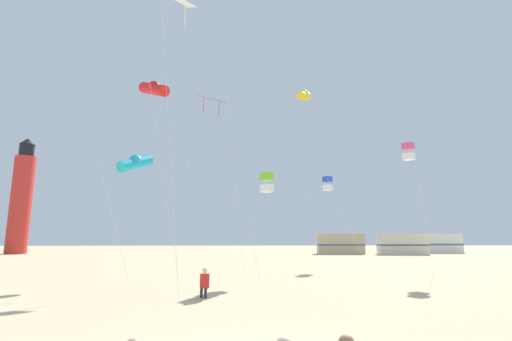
{
  "coord_description": "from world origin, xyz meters",
  "views": [
    {
      "loc": [
        -0.16,
        -6.89,
        2.31
      ],
      "look_at": [
        0.47,
        11.57,
        5.64
      ],
      "focal_mm": 26.06,
      "sensor_mm": 36.0,
      "label": 1
    }
  ],
  "objects_px": {
    "rv_van_tan": "(340,244)",
    "kite_box_rainbow": "(408,152)",
    "kite_diamond_violet": "(220,108)",
    "rv_van_cream": "(402,244)",
    "kite_flyer_standing": "(204,282)",
    "kite_tube_cyan": "(136,163)",
    "kite_tube_scarlet": "(154,89)",
    "kite_box_lime": "(267,183)",
    "kite_diamond_magenta": "(203,105)",
    "kite_diamond_white": "(184,16)",
    "lighthouse_distant": "(21,198)",
    "kite_box_blue": "(328,184)",
    "rv_van_white": "(439,243)",
    "kite_tube_gold": "(304,96)"
  },
  "relations": [
    {
      "from": "kite_diamond_violet",
      "to": "rv_van_white",
      "type": "distance_m",
      "value": 45.23
    },
    {
      "from": "kite_tube_gold",
      "to": "kite_flyer_standing",
      "type": "bearing_deg",
      "value": -114.16
    },
    {
      "from": "lighthouse_distant",
      "to": "kite_diamond_magenta",
      "type": "bearing_deg",
      "value": -44.77
    },
    {
      "from": "kite_flyer_standing",
      "to": "kite_diamond_violet",
      "type": "height_order",
      "value": "kite_diamond_violet"
    },
    {
      "from": "kite_box_blue",
      "to": "lighthouse_distant",
      "type": "xyz_separation_m",
      "value": [
        -39.0,
        24.43,
        1.16
      ]
    },
    {
      "from": "kite_flyer_standing",
      "to": "kite_diamond_white",
      "type": "relative_size",
      "value": 0.08
    },
    {
      "from": "kite_diamond_violet",
      "to": "rv_van_tan",
      "type": "bearing_deg",
      "value": 61.98
    },
    {
      "from": "kite_tube_gold",
      "to": "kite_box_rainbow",
      "type": "bearing_deg",
      "value": -43.01
    },
    {
      "from": "rv_van_white",
      "to": "kite_box_rainbow",
      "type": "bearing_deg",
      "value": -122.91
    },
    {
      "from": "kite_diamond_magenta",
      "to": "kite_diamond_violet",
      "type": "xyz_separation_m",
      "value": [
        1.39,
        -1.57,
        -0.82
      ]
    },
    {
      "from": "kite_diamond_magenta",
      "to": "kite_box_rainbow",
      "type": "relative_size",
      "value": 1.48
    },
    {
      "from": "lighthouse_distant",
      "to": "kite_box_rainbow",
      "type": "bearing_deg",
      "value": -35.67
    },
    {
      "from": "kite_tube_gold",
      "to": "kite_diamond_magenta",
      "type": "xyz_separation_m",
      "value": [
        -8.01,
        -3.5,
        -2.19
      ]
    },
    {
      "from": "kite_diamond_violet",
      "to": "rv_van_cream",
      "type": "xyz_separation_m",
      "value": [
        23.4,
        26.99,
        -9.56
      ]
    },
    {
      "from": "lighthouse_distant",
      "to": "rv_van_white",
      "type": "distance_m",
      "value": 61.74
    },
    {
      "from": "kite_box_rainbow",
      "to": "rv_van_cream",
      "type": "height_order",
      "value": "kite_box_rainbow"
    },
    {
      "from": "kite_tube_cyan",
      "to": "rv_van_tan",
      "type": "xyz_separation_m",
      "value": [
        20.22,
        30.93,
        -5.32
      ]
    },
    {
      "from": "kite_box_rainbow",
      "to": "lighthouse_distant",
      "type": "bearing_deg",
      "value": 144.33
    },
    {
      "from": "kite_flyer_standing",
      "to": "kite_box_lime",
      "type": "height_order",
      "value": "kite_box_lime"
    },
    {
      "from": "kite_diamond_magenta",
      "to": "rv_van_tan",
      "type": "height_order",
      "value": "kite_diamond_magenta"
    },
    {
      "from": "kite_tube_gold",
      "to": "rv_van_cream",
      "type": "height_order",
      "value": "kite_tube_gold"
    },
    {
      "from": "lighthouse_distant",
      "to": "rv_van_cream",
      "type": "xyz_separation_m",
      "value": [
        53.85,
        -3.41,
        -6.45
      ]
    },
    {
      "from": "kite_box_blue",
      "to": "kite_flyer_standing",
      "type": "bearing_deg",
      "value": -118.74
    },
    {
      "from": "kite_flyer_standing",
      "to": "kite_box_lime",
      "type": "distance_m",
      "value": 8.83
    },
    {
      "from": "kite_box_blue",
      "to": "kite_box_rainbow",
      "type": "bearing_deg",
      "value": -58.09
    },
    {
      "from": "lighthouse_distant",
      "to": "rv_van_cream",
      "type": "bearing_deg",
      "value": -3.62
    },
    {
      "from": "kite_diamond_magenta",
      "to": "kite_flyer_standing",
      "type": "bearing_deg",
      "value": -82.09
    },
    {
      "from": "kite_flyer_standing",
      "to": "rv_van_tan",
      "type": "relative_size",
      "value": 0.18
    },
    {
      "from": "rv_van_cream",
      "to": "kite_flyer_standing",
      "type": "bearing_deg",
      "value": -117.67
    },
    {
      "from": "kite_tube_cyan",
      "to": "rv_van_cream",
      "type": "relative_size",
      "value": 1.12
    },
    {
      "from": "kite_flyer_standing",
      "to": "kite_diamond_white",
      "type": "xyz_separation_m",
      "value": [
        -1.55,
        2.18,
        12.55
      ]
    },
    {
      "from": "kite_box_blue",
      "to": "rv_van_white",
      "type": "distance_m",
      "value": 34.43
    },
    {
      "from": "kite_tube_cyan",
      "to": "kite_tube_scarlet",
      "type": "bearing_deg",
      "value": 9.42
    },
    {
      "from": "kite_tube_gold",
      "to": "kite_box_lime",
      "type": "distance_m",
      "value": 12.0
    },
    {
      "from": "kite_tube_gold",
      "to": "kite_tube_cyan",
      "type": "relative_size",
      "value": 1.98
    },
    {
      "from": "kite_diamond_magenta",
      "to": "kite_diamond_white",
      "type": "relative_size",
      "value": 0.89
    },
    {
      "from": "kite_box_lime",
      "to": "rv_van_cream",
      "type": "height_order",
      "value": "kite_box_lime"
    },
    {
      "from": "rv_van_tan",
      "to": "kite_tube_scarlet",
      "type": "bearing_deg",
      "value": -117.97
    },
    {
      "from": "kite_tube_gold",
      "to": "rv_van_tan",
      "type": "relative_size",
      "value": 2.22
    },
    {
      "from": "kite_tube_cyan",
      "to": "rv_van_tan",
      "type": "height_order",
      "value": "kite_tube_cyan"
    },
    {
      "from": "kite_diamond_white",
      "to": "kite_box_lime",
      "type": "bearing_deg",
      "value": 46.45
    },
    {
      "from": "kite_flyer_standing",
      "to": "rv_van_cream",
      "type": "bearing_deg",
      "value": -133.64
    },
    {
      "from": "rv_van_cream",
      "to": "kite_box_blue",
      "type": "bearing_deg",
      "value": -120.3
    },
    {
      "from": "kite_flyer_standing",
      "to": "kite_box_rainbow",
      "type": "distance_m",
      "value": 16.94
    },
    {
      "from": "kite_box_rainbow",
      "to": "kite_tube_scarlet",
      "type": "xyz_separation_m",
      "value": [
        -16.6,
        -1.5,
        3.57
      ]
    },
    {
      "from": "kite_box_blue",
      "to": "kite_tube_scarlet",
      "type": "distance_m",
      "value": 15.64
    },
    {
      "from": "kite_flyer_standing",
      "to": "kite_tube_cyan",
      "type": "height_order",
      "value": "kite_tube_cyan"
    },
    {
      "from": "kite_tube_scarlet",
      "to": "kite_diamond_violet",
      "type": "bearing_deg",
      "value": 25.85
    },
    {
      "from": "rv_van_tan",
      "to": "kite_box_rainbow",
      "type": "bearing_deg",
      "value": -91.21
    },
    {
      "from": "kite_tube_gold",
      "to": "rv_van_white",
      "type": "height_order",
      "value": "kite_tube_gold"
    }
  ]
}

